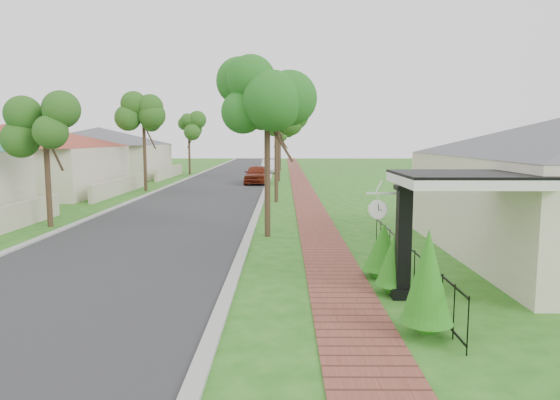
% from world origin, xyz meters
% --- Properties ---
extents(ground, '(160.00, 160.00, 0.00)m').
position_xyz_m(ground, '(0.00, 0.00, 0.00)').
color(ground, '#246017').
rests_on(ground, ground).
extents(road, '(7.00, 120.00, 0.02)m').
position_xyz_m(road, '(-3.00, 20.00, 0.00)').
color(road, '#28282B').
rests_on(road, ground).
extents(kerb_right, '(0.30, 120.00, 0.10)m').
position_xyz_m(kerb_right, '(0.65, 20.00, 0.00)').
color(kerb_right, '#9E9E99').
rests_on(kerb_right, ground).
extents(kerb_left, '(0.30, 120.00, 0.10)m').
position_xyz_m(kerb_left, '(-6.65, 20.00, 0.00)').
color(kerb_left, '#9E9E99').
rests_on(kerb_left, ground).
extents(sidewalk, '(1.50, 120.00, 0.03)m').
position_xyz_m(sidewalk, '(3.25, 20.00, 0.00)').
color(sidewalk, brown).
rests_on(sidewalk, ground).
extents(porch_post, '(0.48, 0.48, 2.52)m').
position_xyz_m(porch_post, '(4.55, -1.00, 1.12)').
color(porch_post, black).
rests_on(porch_post, ground).
extents(picket_fence, '(0.03, 8.02, 1.00)m').
position_xyz_m(picket_fence, '(4.90, -0.00, 0.53)').
color(picket_fence, black).
rests_on(picket_fence, ground).
extents(street_trees, '(10.70, 37.65, 5.89)m').
position_xyz_m(street_trees, '(-2.87, 26.84, 4.54)').
color(street_trees, '#382619').
rests_on(street_trees, ground).
extents(hedge_row, '(0.91, 4.75, 2.06)m').
position_xyz_m(hedge_row, '(4.45, -1.11, 0.79)').
color(hedge_row, '#176F16').
rests_on(hedge_row, ground).
extents(far_house_red, '(15.56, 15.56, 4.60)m').
position_xyz_m(far_house_red, '(-14.97, 20.00, 2.34)').
color(far_house_red, beige).
rests_on(far_house_red, ground).
extents(far_house_grey, '(15.56, 15.56, 4.60)m').
position_xyz_m(far_house_grey, '(-14.97, 34.00, 2.34)').
color(far_house_grey, beige).
rests_on(far_house_grey, ground).
extents(parked_car_red, '(1.92, 4.42, 1.48)m').
position_xyz_m(parked_car_red, '(-0.21, 27.42, 0.74)').
color(parked_car_red, maroon).
rests_on(parked_car_red, ground).
extents(parked_car_white, '(1.56, 4.22, 1.38)m').
position_xyz_m(parked_car_white, '(0.40, 39.88, 0.69)').
color(parked_car_white, white).
rests_on(parked_car_white, ground).
extents(near_tree, '(2.34, 2.34, 6.00)m').
position_xyz_m(near_tree, '(1.33, 6.03, 4.78)').
color(near_tree, '#382619').
rests_on(near_tree, ground).
extents(utility_pole, '(1.20, 0.24, 7.83)m').
position_xyz_m(utility_pole, '(0.90, 20.00, 3.98)').
color(utility_pole, '#726459').
rests_on(utility_pole, ground).
extents(station_clock, '(0.73, 0.13, 0.62)m').
position_xyz_m(station_clock, '(4.06, -0.60, 1.95)').
color(station_clock, white).
rests_on(station_clock, ground).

